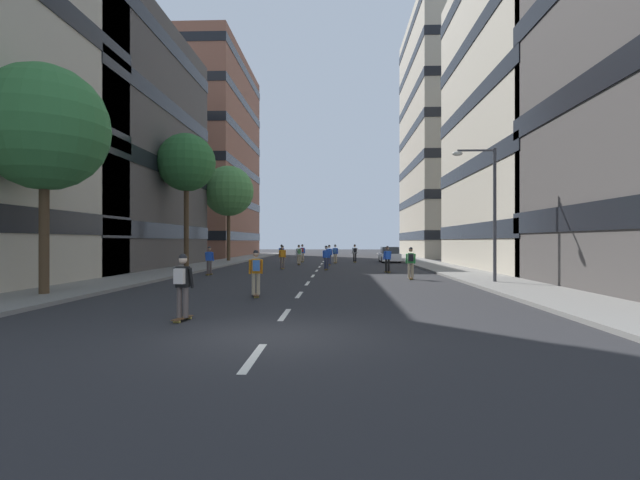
# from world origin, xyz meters

# --- Properties ---
(ground_plane) EXTENTS (160.60, 160.60, 0.00)m
(ground_plane) POSITION_xyz_m (0.00, 26.77, 0.00)
(ground_plane) COLOR #28282B
(sidewalk_left) EXTENTS (3.45, 73.61, 0.14)m
(sidewalk_left) POSITION_xyz_m (-9.50, 30.11, 0.07)
(sidewalk_left) COLOR gray
(sidewalk_left) RESTS_ON ground_plane
(sidewalk_right) EXTENTS (3.45, 73.61, 0.14)m
(sidewalk_right) POSITION_xyz_m (9.50, 30.11, 0.07)
(sidewalk_right) COLOR gray
(sidewalk_right) RESTS_ON ground_plane
(lane_markings) EXTENTS (0.16, 62.20, 0.01)m
(lane_markings) POSITION_xyz_m (0.00, 28.00, 0.00)
(lane_markings) COLOR silver
(lane_markings) RESTS_ON ground_plane
(building_left_mid) EXTENTS (12.65, 20.59, 18.90)m
(building_left_mid) POSITION_xyz_m (-17.49, 24.76, 9.54)
(building_left_mid) COLOR #4C4744
(building_left_mid) RESTS_ON ground_plane
(building_left_far) EXTENTS (12.65, 23.00, 27.17)m
(building_left_far) POSITION_xyz_m (-17.49, 53.96, 13.67)
(building_left_far) COLOR brown
(building_left_far) RESTS_ON ground_plane
(building_right_mid) EXTENTS (12.65, 19.37, 23.51)m
(building_right_mid) POSITION_xyz_m (17.49, 24.76, 11.84)
(building_right_mid) COLOR #BCB29E
(building_right_mid) RESTS_ON ground_plane
(building_right_far) EXTENTS (12.65, 21.96, 32.32)m
(building_right_far) POSITION_xyz_m (17.49, 53.96, 16.25)
(building_right_far) COLOR #B2A893
(building_right_far) RESTS_ON ground_plane
(parked_car_near) EXTENTS (1.82, 4.40, 1.52)m
(parked_car_near) POSITION_xyz_m (6.58, 36.41, 0.70)
(parked_car_near) COLOR silver
(parked_car_near) RESTS_ON ground_plane
(street_tree_near) EXTENTS (5.04, 5.04, 9.52)m
(street_tree_near) POSITION_xyz_m (-9.50, 36.56, 7.11)
(street_tree_near) COLOR #4C3823
(street_tree_near) RESTS_ON sidewalk_left
(street_tree_mid) EXTENTS (4.70, 4.70, 8.58)m
(street_tree_mid) POSITION_xyz_m (-9.50, 6.79, 6.35)
(street_tree_mid) COLOR #4C3823
(street_tree_mid) RESTS_ON sidewalk_left
(street_tree_far) EXTENTS (4.19, 4.19, 9.78)m
(street_tree_far) POSITION_xyz_m (-9.50, 23.40, 7.77)
(street_tree_far) COLOR #4C3823
(street_tree_far) RESTS_ON sidewalk_left
(streetlamp_right) EXTENTS (2.13, 0.30, 6.50)m
(streetlamp_right) POSITION_xyz_m (8.79, 12.82, 4.14)
(streetlamp_right) COLOR #3F3F44
(streetlamp_right) RESTS_ON sidewalk_right
(skater_0) EXTENTS (0.56, 0.92, 1.78)m
(skater_0) POSITION_xyz_m (3.15, 36.00, 1.02)
(skater_0) COLOR brown
(skater_0) RESTS_ON ground_plane
(skater_1) EXTENTS (0.55, 0.91, 1.78)m
(skater_1) POSITION_xyz_m (5.52, 15.64, 1.02)
(skater_1) COLOR brown
(skater_1) RESTS_ON ground_plane
(skater_2) EXTENTS (0.57, 0.92, 1.78)m
(skater_2) POSITION_xyz_m (-1.57, 7.20, 1.02)
(skater_2) COLOR brown
(skater_2) RESTS_ON ground_plane
(skater_3) EXTENTS (0.57, 0.92, 1.78)m
(skater_3) POSITION_xyz_m (-1.95, 31.16, 1.02)
(skater_3) COLOR brown
(skater_3) RESTS_ON ground_plane
(skater_4) EXTENTS (0.56, 0.92, 1.78)m
(skater_4) POSITION_xyz_m (4.81, 21.17, 0.98)
(skater_4) COLOR brown
(skater_4) RESTS_ON ground_plane
(skater_5) EXTENTS (0.54, 0.91, 1.78)m
(skater_5) POSITION_xyz_m (-3.93, 34.74, 1.02)
(skater_5) COLOR brown
(skater_5) RESTS_ON ground_plane
(skater_6) EXTENTS (0.57, 0.92, 1.78)m
(skater_6) POSITION_xyz_m (-2.69, 25.01, 0.98)
(skater_6) COLOR brown
(skater_6) RESTS_ON ground_plane
(skater_7) EXTENTS (0.54, 0.91, 1.78)m
(skater_7) POSITION_xyz_m (0.74, 30.52, 0.98)
(skater_7) COLOR brown
(skater_7) RESTS_ON ground_plane
(skater_8) EXTENTS (0.54, 0.91, 1.78)m
(skater_8) POSITION_xyz_m (-6.47, 18.50, 0.98)
(skater_8) COLOR brown
(skater_8) RESTS_ON ground_plane
(skater_9) EXTENTS (0.53, 0.90, 1.78)m
(skater_9) POSITION_xyz_m (-2.06, 36.55, 1.02)
(skater_9) COLOR brown
(skater_9) RESTS_ON ground_plane
(skater_10) EXTENTS (0.55, 0.92, 1.78)m
(skater_10) POSITION_xyz_m (0.65, 23.88, 0.98)
(skater_10) COLOR brown
(skater_10) RESTS_ON ground_plane
(skater_11) EXTENTS (0.57, 0.92, 1.78)m
(skater_11) POSITION_xyz_m (1.23, 34.32, 1.02)
(skater_11) COLOR brown
(skater_11) RESTS_ON ground_plane
(skater_12) EXTENTS (0.56, 0.92, 1.78)m
(skater_12) POSITION_xyz_m (-2.58, 1.80, 1.02)
(skater_12) COLOR brown
(skater_12) RESTS_ON ground_plane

